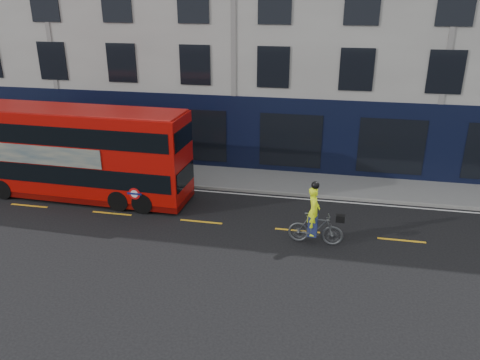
# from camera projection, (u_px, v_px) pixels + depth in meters

# --- Properties ---
(ground) EXTENTS (120.00, 120.00, 0.00)m
(ground) POSITION_uv_depth(u_px,v_px,m) (191.00, 239.00, 18.09)
(ground) COLOR black
(ground) RESTS_ON ground
(pavement) EXTENTS (60.00, 3.00, 0.12)m
(pavement) POSITION_uv_depth(u_px,v_px,m) (228.00, 178.00, 23.99)
(pavement) COLOR slate
(pavement) RESTS_ON ground
(kerb) EXTENTS (60.00, 0.12, 0.13)m
(kerb) POSITION_uv_depth(u_px,v_px,m) (221.00, 189.00, 22.62)
(kerb) COLOR gray
(kerb) RESTS_ON ground
(building_terrace) EXTENTS (50.00, 10.07, 15.00)m
(building_terrace) POSITION_uv_depth(u_px,v_px,m) (251.00, 19.00, 27.15)
(building_terrace) COLOR #ADACA4
(building_terrace) RESTS_ON ground
(road_edge_line) EXTENTS (58.00, 0.10, 0.01)m
(road_edge_line) POSITION_uv_depth(u_px,v_px,m) (220.00, 192.00, 22.37)
(road_edge_line) COLOR silver
(road_edge_line) RESTS_ON ground
(lane_dashes) EXTENTS (58.00, 0.12, 0.01)m
(lane_dashes) POSITION_uv_depth(u_px,v_px,m) (201.00, 222.00, 19.46)
(lane_dashes) COLOR gold
(lane_dashes) RESTS_ON ground
(bus) EXTENTS (10.41, 2.66, 4.17)m
(bus) POSITION_uv_depth(u_px,v_px,m) (78.00, 153.00, 21.17)
(bus) COLOR #B10C07
(bus) RESTS_ON ground
(cyclist) EXTENTS (2.09, 0.70, 2.52)m
(cyclist) POSITION_uv_depth(u_px,v_px,m) (315.00, 223.00, 17.47)
(cyclist) COLOR #4C5052
(cyclist) RESTS_ON ground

